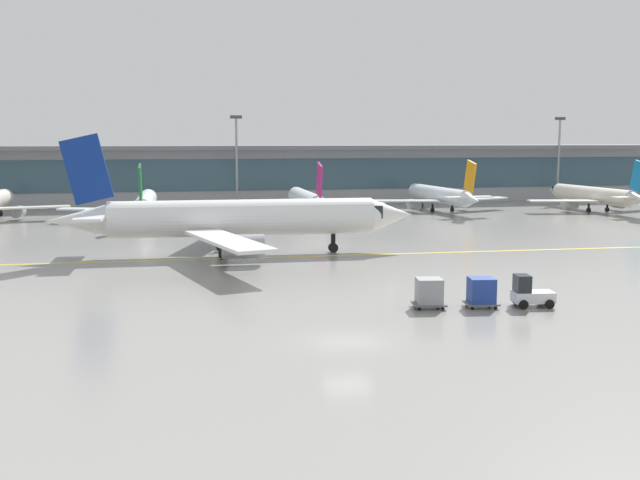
# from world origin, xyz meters

# --- Properties ---
(ground_plane) EXTENTS (400.00, 400.00, 0.00)m
(ground_plane) POSITION_xyz_m (0.00, 0.00, 0.00)
(ground_plane) COLOR gray
(taxiway_centreline_stripe) EXTENTS (109.99, 2.33, 0.01)m
(taxiway_centreline_stripe) POSITION_xyz_m (-2.61, 29.42, 0.00)
(taxiway_centreline_stripe) COLOR yellow
(taxiway_centreline_stripe) RESTS_ON ground_plane
(terminal_concourse) EXTENTS (169.46, 11.00, 9.60)m
(terminal_concourse) POSITION_xyz_m (0.00, 87.26, 4.92)
(terminal_concourse) COLOR #9EA3A8
(terminal_concourse) RESTS_ON ground_plane
(gate_airplane_2) EXTENTS (22.16, 23.78, 7.89)m
(gate_airplane_2) POSITION_xyz_m (-12.50, 62.50, 2.37)
(gate_airplane_2) COLOR white
(gate_airplane_2) RESTS_ON ground_plane
(gate_airplane_3) EXTENTS (22.16, 23.75, 7.89)m
(gate_airplane_3) POSITION_xyz_m (9.09, 63.28, 2.37)
(gate_airplane_3) COLOR white
(gate_airplane_3) RESTS_ON ground_plane
(gate_airplane_4) EXTENTS (22.05, 23.84, 7.89)m
(gate_airplane_4) POSITION_xyz_m (30.08, 68.00, 2.37)
(gate_airplane_4) COLOR white
(gate_airplane_4) RESTS_ON ground_plane
(gate_airplane_5) EXTENTS (22.07, 23.84, 7.89)m
(gate_airplane_5) POSITION_xyz_m (52.60, 63.42, 2.37)
(gate_airplane_5) COLOR silver
(gate_airplane_5) RESTS_ON ground_plane
(taxiing_regional_jet) EXTENTS (34.02, 31.71, 11.29)m
(taxiing_regional_jet) POSITION_xyz_m (-3.04, 31.43, 3.39)
(taxiing_regional_jet) COLOR white
(taxiing_regional_jet) RESTS_ON ground_plane
(baggage_tug) EXTENTS (2.76, 1.90, 2.10)m
(baggage_tug) POSITION_xyz_m (13.54, 5.94, 0.89)
(baggage_tug) COLOR silver
(baggage_tug) RESTS_ON ground_plane
(cargo_dolly_lead) EXTENTS (2.29, 1.86, 1.94)m
(cargo_dolly_lead) POSITION_xyz_m (10.37, 6.35, 1.05)
(cargo_dolly_lead) COLOR #595B60
(cargo_dolly_lead) RESTS_ON ground_plane
(cargo_dolly_trailing) EXTENTS (2.29, 1.86, 1.94)m
(cargo_dolly_trailing) POSITION_xyz_m (6.98, 6.80, 1.05)
(cargo_dolly_trailing) COLOR #595B60
(cargo_dolly_trailing) RESTS_ON ground_plane
(apron_light_mast_1) EXTENTS (1.80, 0.36, 14.29)m
(apron_light_mast_1) POSITION_xyz_m (0.98, 79.45, 7.84)
(apron_light_mast_1) COLOR gray
(apron_light_mast_1) RESTS_ON ground_plane
(apron_light_mast_2) EXTENTS (1.80, 0.36, 14.34)m
(apron_light_mast_2) POSITION_xyz_m (55.83, 80.25, 7.86)
(apron_light_mast_2) COLOR gray
(apron_light_mast_2) RESTS_ON ground_plane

